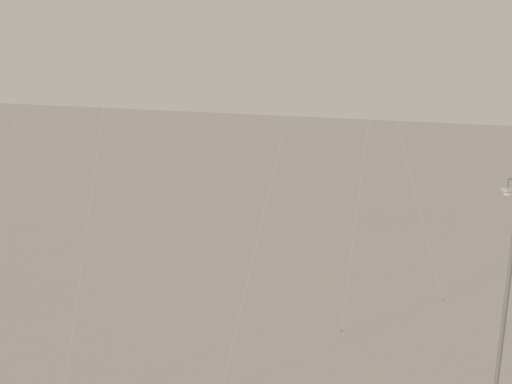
% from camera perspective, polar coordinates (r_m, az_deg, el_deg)
% --- Properties ---
extents(street_lamp, '(1.57, 0.78, 9.67)m').
position_cam_1_polar(street_lamp, '(27.71, 19.64, -6.70)').
color(street_lamp, gray).
rests_on(street_lamp, ground).
extents(kite_3, '(2.03, 11.14, 20.01)m').
position_cam_1_polar(kite_3, '(32.09, -11.14, 13.10)').
color(kite_3, '#943615').
rests_on(kite_3, ground).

